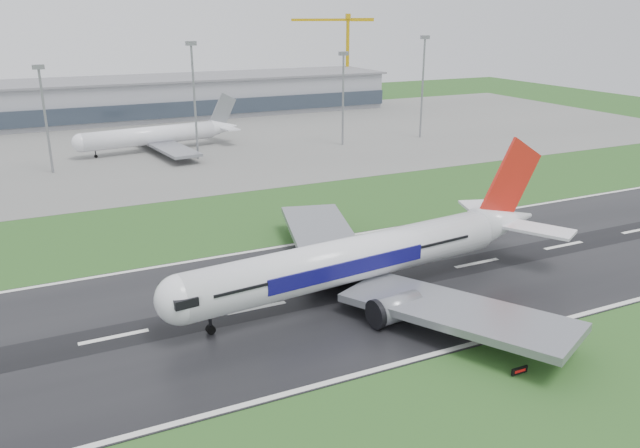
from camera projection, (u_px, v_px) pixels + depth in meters
ground at (257, 308)px, 90.63m from camera, size 520.00×520.00×0.00m
runway at (257, 308)px, 90.61m from camera, size 400.00×45.00×0.10m
apron at (122, 148)px, 197.57m from camera, size 400.00×130.00×0.08m
terminal at (97, 102)px, 246.51m from camera, size 240.00×36.00×15.00m
main_airliner at (377, 228)px, 93.42m from camera, size 74.36×71.46×20.11m
parked_airliner at (156, 125)px, 191.68m from camera, size 59.80×56.65×15.68m
tower_crane at (347, 57)px, 303.88m from camera, size 40.71×8.87×40.68m
runway_sign at (519, 371)px, 73.85m from camera, size 2.29×0.85×1.04m
floodmast_2 at (46, 123)px, 163.00m from camera, size 0.64×0.64×27.12m
floodmast_3 at (195, 104)px, 178.31m from camera, size 0.64×0.64×32.15m
floodmast_4 at (343, 101)px, 198.35m from camera, size 0.64×0.64×28.20m
floodmast_5 at (422, 89)px, 209.85m from camera, size 0.64×0.64×32.59m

